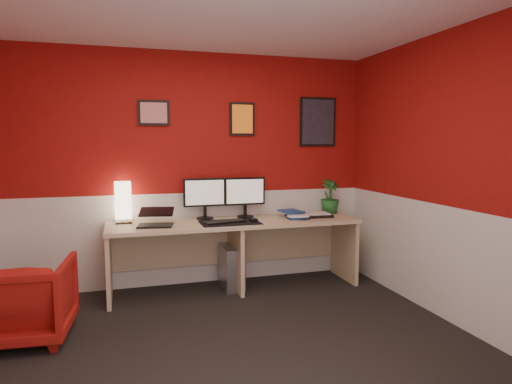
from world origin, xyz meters
The scene contains 24 objects.
ground centered at (0.00, 0.00, 0.00)m, with size 4.00×3.50×0.01m, color black.
wall_back centered at (0.00, 1.75, 1.25)m, with size 4.00×0.01×2.50m, color maroon.
wall_front centered at (0.00, -1.75, 1.25)m, with size 4.00×0.01×2.50m, color maroon.
wall_right centered at (2.00, 0.00, 1.25)m, with size 0.01×3.50×2.50m, color maroon.
wainscot_back centered at (0.00, 1.75, 0.50)m, with size 4.00×0.01×1.00m, color silver.
wainscot_right centered at (2.00, 0.00, 0.50)m, with size 0.01×3.50×1.00m, color silver.
desk centered at (0.43, 1.41, 0.36)m, with size 2.60×0.65×0.73m, color tan.
shoji_lamp centered at (-0.68, 1.62, 0.93)m, with size 0.16×0.16×0.40m, color #FFE5B2.
laptop centered at (-0.39, 1.33, 0.84)m, with size 0.33×0.23×0.22m, color black.
monitor_left centered at (0.15, 1.61, 1.02)m, with size 0.45×0.06×0.58m, color black.
monitor_right centered at (0.59, 1.60, 1.02)m, with size 0.45×0.06×0.58m, color black.
desk_mat centered at (0.35, 1.31, 0.73)m, with size 0.60×0.38×0.01m, color black.
keyboard centered at (0.30, 1.31, 0.74)m, with size 0.42×0.14×0.02m, color black.
mouse centered at (0.60, 1.30, 0.75)m, with size 0.06×0.10×0.03m, color black.
book_bottom centered at (1.00, 1.39, 0.74)m, with size 0.20×0.27×0.03m, color navy.
book_middle centered at (1.02, 1.42, 0.77)m, with size 0.23×0.32×0.02m, color silver.
book_top centered at (0.97, 1.43, 0.79)m, with size 0.20×0.27×0.03m, color navy.
zen_tray centered at (1.34, 1.41, 0.74)m, with size 0.35×0.25×0.03m, color black.
potted_plant centered at (1.60, 1.59, 0.93)m, with size 0.22×0.22×0.39m, color #19591E.
pc_tower centered at (0.40, 1.47, 0.23)m, with size 0.20×0.45×0.45m, color #99999E.
armchair centered at (-1.44, 0.69, 0.32)m, with size 0.68×0.70×0.64m, color #AD1C16.
art_left centered at (-0.35, 1.74, 1.85)m, with size 0.32×0.02×0.26m, color red.
art_center centered at (0.60, 1.74, 1.80)m, with size 0.28×0.02×0.36m, color orange.
art_right centered at (1.50, 1.74, 1.78)m, with size 0.44×0.02×0.56m, color black.
Camera 1 is at (-0.67, -3.05, 1.55)m, focal length 31.26 mm.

